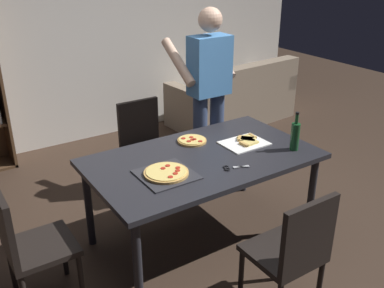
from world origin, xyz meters
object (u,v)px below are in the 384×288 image
Objects in this scene: dining_table at (203,164)px; chair_near_camera at (293,249)px; person_serving_pizza at (208,89)px; second_pizza_plain at (192,140)px; chair_far_side at (144,142)px; chair_left_end at (26,241)px; wine_bottle at (295,136)px; couch at (235,101)px; pepperoni_pizza_on_tray at (166,173)px; kitchen_scissors at (232,168)px.

chair_near_camera reaches higher than dining_table.
second_pizza_plain is (-0.51, -0.49, -0.24)m from person_serving_pizza.
chair_far_side is (0.00, 0.99, -0.17)m from dining_table.
second_pizza_plain is at bearing -82.98° from chair_far_side.
wine_bottle is at bearing -8.10° from chair_left_end.
couch reaches higher than pepperoni_pizza_on_tray.
chair_near_camera is 1.00m from pepperoni_pizza_on_tray.
chair_far_side is 1.30m from kitchen_scissors.
chair_near_camera is at bearing -122.59° from couch.
person_serving_pizza is 1.08m from wine_bottle.
wine_bottle reaches higher than couch.
couch is at bearing 43.12° from second_pizza_plain.
dining_table is 4.63× the size of pepperoni_pizza_on_tray.
chair_far_side and chair_left_end have the same top height.
couch is at bearing 50.93° from kitchen_scissors.
chair_far_side is at bearing 36.13° from chair_left_end.
pepperoni_pizza_on_tray is 1.20× the size of wine_bottle.
couch is 1.01× the size of person_serving_pizza.
couch is at bearing 42.45° from pepperoni_pizza_on_tray.
chair_far_side is at bearing 70.64° from pepperoni_pizza_on_tray.
person_serving_pizza is at bearing -137.25° from couch.
chair_far_side reaches higher than dining_table.
person_serving_pizza is at bearing 52.54° from dining_table.
person_serving_pizza is (0.59, 0.77, 0.32)m from dining_table.
chair_near_camera is 1.99m from chair_far_side.
chair_near_camera is at bearing -134.06° from wine_bottle.
chair_near_camera is at bearing -108.54° from person_serving_pizza.
chair_left_end is at bearing 171.90° from wine_bottle.
chair_left_end reaches higher than second_pizza_plain.
chair_far_side is 1.00× the size of chair_left_end.
chair_near_camera is 4.55× the size of kitchen_scissors.
couch reaches higher than kitchen_scissors.
chair_left_end is 2.09m from wine_bottle.
second_pizza_plain is (0.02, 0.56, 0.01)m from kitchen_scissors.
second_pizza_plain is (-1.82, -1.70, 0.46)m from couch.
dining_table is 1.01m from chair_near_camera.
dining_table is 1.95× the size of chair_far_side.
chair_left_end is at bearing -158.40° from person_serving_pizza.
kitchen_scissors is (0.45, -0.17, -0.01)m from pepperoni_pizza_on_tray.
chair_far_side is at bearing 90.00° from chair_near_camera.
person_serving_pizza is (1.95, 0.77, 0.49)m from chair_left_end.
kitchen_scissors is at bearing -129.07° from couch.
chair_left_end is (-1.36, -0.99, 0.00)m from chair_far_side.
dining_table is at bearing 156.88° from wine_bottle.
second_pizza_plain is at bearing 72.91° from dining_table.
wine_bottle is at bearing -62.08° from chair_far_side.
person_serving_pizza reaches higher than chair_far_side.
chair_near_camera is 0.51× the size of person_serving_pizza.
chair_near_camera is at bearing -66.26° from pepperoni_pizza_on_tray.
dining_table is at bearing -90.00° from chair_far_side.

